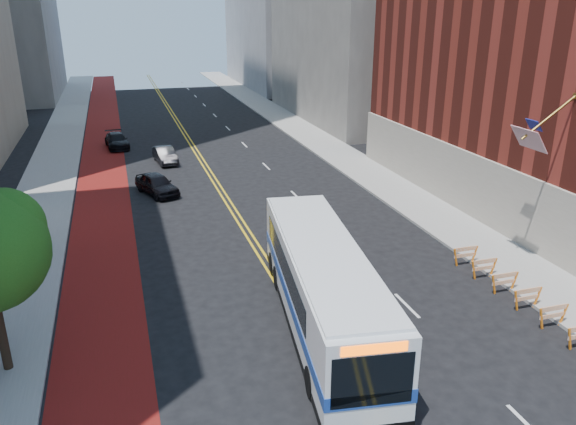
% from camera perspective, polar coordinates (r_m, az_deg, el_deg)
% --- Properties ---
extents(ground, '(160.00, 160.00, 0.00)m').
position_cam_1_polar(ground, '(19.41, 7.69, -19.86)').
color(ground, black).
rests_on(ground, ground).
extents(sidewalk_left, '(4.00, 140.00, 0.15)m').
position_cam_1_polar(sidewalk_left, '(45.36, -23.21, 2.75)').
color(sidewalk_left, gray).
rests_on(sidewalk_left, ground).
extents(sidewalk_right, '(4.00, 140.00, 0.15)m').
position_cam_1_polar(sidewalk_right, '(48.76, 6.00, 5.44)').
color(sidewalk_right, gray).
rests_on(sidewalk_right, ground).
extents(bus_lane_paint, '(3.60, 140.00, 0.01)m').
position_cam_1_polar(bus_lane_paint, '(45.09, -18.29, 3.19)').
color(bus_lane_paint, '#64130E').
rests_on(bus_lane_paint, ground).
extents(center_line_inner, '(0.14, 140.00, 0.01)m').
position_cam_1_polar(center_line_inner, '(45.53, -8.31, 4.18)').
color(center_line_inner, gold).
rests_on(center_line_inner, ground).
extents(center_line_outer, '(0.14, 140.00, 0.01)m').
position_cam_1_polar(center_line_outer, '(45.58, -7.86, 4.22)').
color(center_line_outer, gold).
rests_on(center_line_outer, ground).
extents(lane_dashes, '(0.14, 98.20, 0.01)m').
position_cam_1_polar(lane_dashes, '(54.03, -4.45, 6.88)').
color(lane_dashes, silver).
rests_on(lane_dashes, ground).
extents(construction_barriers, '(1.42, 10.91, 1.00)m').
position_cam_1_polar(construction_barriers, '(26.14, 24.23, -8.47)').
color(construction_barriers, orange).
rests_on(construction_barriers, ground).
extents(transit_bus, '(4.64, 13.41, 3.61)m').
position_cam_1_polar(transit_bus, '(22.87, 3.49, -7.30)').
color(transit_bus, silver).
rests_on(transit_bus, ground).
extents(car_a, '(3.18, 4.64, 1.47)m').
position_cam_1_polar(car_a, '(40.32, -13.18, 2.82)').
color(car_a, black).
rests_on(car_a, ground).
extents(car_b, '(1.92, 4.20, 1.34)m').
position_cam_1_polar(car_b, '(48.46, -12.38, 5.72)').
color(car_b, black).
rests_on(car_b, ground).
extents(car_c, '(2.35, 4.77, 1.33)m').
position_cam_1_polar(car_c, '(54.96, -17.00, 7.00)').
color(car_c, black).
rests_on(car_c, ground).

